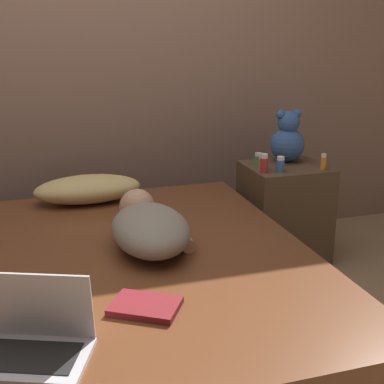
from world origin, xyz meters
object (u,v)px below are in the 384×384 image
Objects in this scene: person_lying at (149,226)px; book at (145,306)px; bottle_amber at (263,163)px; bottle_blue at (280,164)px; bottle_red at (264,164)px; bottle_orange at (323,162)px; pillow at (88,189)px; teddy_bear at (288,139)px; laptop at (34,338)px; bottle_green at (258,160)px.

person_lying is 2.40× the size of book.
bottle_amber is 0.91× the size of bottle_blue.
bottle_red is at bearing 171.32° from bottle_blue.
pillow is at bearing 171.01° from bottle_orange.
person_lying is 7.56× the size of bottle_blue.
bottle_red reaches higher than pillow.
bottle_amber is 0.88× the size of bottle_orange.
bottle_orange is 1.03× the size of bottle_blue.
bottle_amber is at bearing -147.69° from teddy_bear.
bottle_red is at bearing 65.43° from laptop.
bottle_orange is (1.31, -0.21, 0.10)m from pillow.
person_lying is 0.93m from bottle_red.
laptop is at bearing -156.54° from book.
pillow is at bearing 170.01° from bottle_blue.
bottle_green is at bearing 115.04° from bottle_blue.
laptop reaches higher than pillow.
teddy_bear is 0.27m from bottle_blue.
bottle_blue is at bearing 175.12° from bottle_orange.
bottle_red is at bearing 174.10° from bottle_orange.
laptop is 1.82m from bottle_blue.
bottle_blue is (0.07, -0.15, 0.00)m from bottle_green.
teddy_bear is (1.01, 0.71, 0.18)m from person_lying.
person_lying is 8.34× the size of bottle_amber.
bottle_orange is at bearing -4.88° from bottle_blue.
bottle_red is at bearing -100.98° from bottle_green.
teddy_bear is at bearing 36.47° from person_lying.
laptop is 2.01m from bottle_orange.
teddy_bear reaches higher than laptop.
book is (0.05, -1.22, -0.06)m from pillow.
bottle_green reaches higher than person_lying.
bottle_green is 0.16m from bottle_blue.
person_lying is 1.03m from bottle_green.
teddy_bear is (1.51, 1.40, 0.22)m from laptop.
book is at bearing -132.74° from teddy_bear.
teddy_bear is at bearing 32.31° from bottle_amber.
bottle_orange is at bearing -5.90° from bottle_red.
bottle_green is at bearing 40.54° from person_lying.
laptop is 4.26× the size of bottle_orange.
laptop is (-0.50, -0.70, -0.04)m from person_lying.
teddy_bear is at bearing 15.64° from bottle_green.
bottle_amber is 1.45m from book.
bottle_red is 0.10m from bottle_blue.
laptop is 2.07m from teddy_bear.
bottle_orange is at bearing -8.99° from pillow.
bottle_blue is (1.05, -0.19, 0.10)m from pillow.
laptop is 4.39× the size of bottle_blue.
bottle_red is 1.40m from book.
pillow is 7.15× the size of bottle_amber.
bottle_blue reaches higher than book.
bottle_amber is 0.99× the size of bottle_green.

